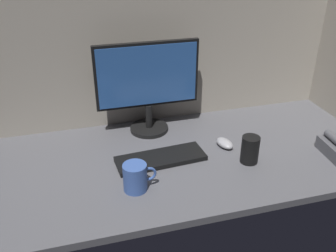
{
  "coord_description": "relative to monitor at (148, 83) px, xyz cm",
  "views": [
    {
      "loc": [
        -42.55,
        -128.72,
        86.38
      ],
      "look_at": [
        -3.73,
        0.0,
        14.0
      ],
      "focal_mm": 39.96,
      "sensor_mm": 36.0,
      "label": 1
    }
  ],
  "objects": [
    {
      "name": "mug_black_travel",
      "position": [
        33.62,
        -38.13,
        -18.07
      ],
      "size": [
        7.34,
        7.34,
        11.59
      ],
      "color": "black",
      "rests_on": "ground_plane"
    },
    {
      "name": "cubicle_wall_back",
      "position": [
        9.33,
        12.36,
        15.26
      ],
      "size": [
        180.0,
        5.0,
        78.24
      ],
      "color": "gray",
      "rests_on": "ground_plane"
    },
    {
      "name": "keyboard",
      "position": [
        -1.29,
        -27.67,
        -22.86
      ],
      "size": [
        37.85,
        15.66,
        2.0
      ],
      "primitive_type": "cube",
      "rotation": [
        0.0,
        0.0,
        0.07
      ],
      "color": "black",
      "rests_on": "ground_plane"
    },
    {
      "name": "mouse",
      "position": [
        28.68,
        -24.43,
        -22.16
      ],
      "size": [
        7.68,
        10.64,
        3.4
      ],
      "primitive_type": "ellipsoid",
      "rotation": [
        0.0,
        0.0,
        0.24
      ],
      "color": "#99999E",
      "rests_on": "ground_plane"
    },
    {
      "name": "ground_plane",
      "position": [
        9.33,
        -25.14,
        -25.36
      ],
      "size": [
        180.0,
        80.0,
        3.0
      ],
      "primitive_type": "cube",
      "color": "#515156"
    },
    {
      "name": "mug_ceramic_blue",
      "position": [
        -14.89,
        -43.69,
        -18.49
      ],
      "size": [
        12.5,
        8.84,
        10.7
      ],
      "color": "#38569E",
      "rests_on": "ground_plane"
    },
    {
      "name": "monitor",
      "position": [
        0.0,
        0.0,
        0.0
      ],
      "size": [
        47.1,
        18.0,
        42.41
      ],
      "color": "black",
      "rests_on": "ground_plane"
    }
  ]
}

